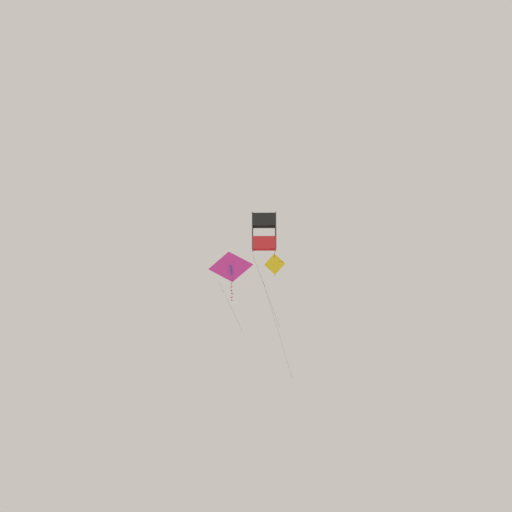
# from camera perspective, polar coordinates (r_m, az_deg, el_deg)

# --- Properties ---
(kite_diamond_near_left) EXTENTS (1.45, 2.06, 9.12)m
(kite_diamond_near_left) POSITION_cam_1_polar(r_m,az_deg,el_deg) (46.01, 1.72, -0.87)
(kite_diamond_near_left) COLOR yellow
(kite_delta_far_centre) EXTENTS (1.95, 2.56, 5.18)m
(kite_delta_far_centre) POSITION_cam_1_polar(r_m,az_deg,el_deg) (45.68, -2.31, -1.05)
(kite_delta_far_centre) COLOR #DB2D93
(kite_box_low_drifter) EXTENTS (2.19, 1.72, 6.76)m
(kite_box_low_drifter) POSITION_cam_1_polar(r_m,az_deg,el_deg) (36.80, 0.74, 2.20)
(kite_box_low_drifter) COLOR black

